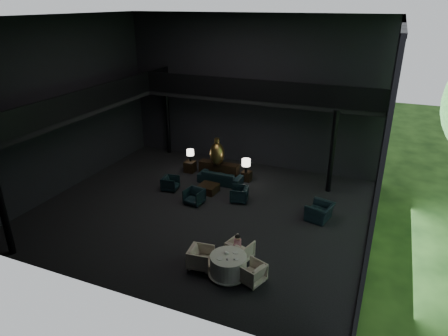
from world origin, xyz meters
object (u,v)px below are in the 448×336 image
at_px(lounge_armchair_west, 170,183).
at_px(window_armchair, 320,209).
at_px(side_table_left, 190,167).
at_px(table_lamp_left, 190,153).
at_px(lounge_armchair_east, 239,193).
at_px(dining_chair_north, 240,248).
at_px(lounge_armchair_south, 194,196).
at_px(table_lamp_right, 246,163).
at_px(bronze_urn, 217,153).
at_px(dining_chair_west, 201,256).
at_px(child, 238,242).
at_px(dining_table, 228,267).
at_px(coffee_table, 208,188).
at_px(sofa, 220,174).
at_px(dining_chair_east, 252,272).
at_px(console, 219,169).
at_px(side_table_right, 247,176).

bearing_deg(lounge_armchair_west, window_armchair, -98.50).
xyz_separation_m(side_table_left, table_lamp_left, (0.00, 0.09, 0.76)).
bearing_deg(lounge_armchair_east, dining_chair_north, 8.84).
distance_m(table_lamp_left, window_armchair, 7.79).
relative_size(table_lamp_left, lounge_armchair_south, 0.79).
distance_m(table_lamp_right, dining_chair_north, 6.65).
height_order(bronze_urn, dining_chair_west, bronze_urn).
height_order(table_lamp_right, child, table_lamp_right).
bearing_deg(child, side_table_left, -50.99).
height_order(bronze_urn, dining_table, bronze_urn).
height_order(window_armchair, coffee_table, window_armchair).
height_order(window_armchair, child, child).
xyz_separation_m(sofa, lounge_armchair_east, (1.58, -1.52, -0.06)).
relative_size(dining_chair_east, child, 1.37).
relative_size(table_lamp_left, dining_chair_east, 0.84).
bearing_deg(console, lounge_armchair_south, -85.58).
bearing_deg(lounge_armchair_east, bronze_urn, -149.33).
relative_size(lounge_armchair_south, coffee_table, 0.95).
distance_m(side_table_left, window_armchair, 7.75).
xyz_separation_m(lounge_armchair_east, lounge_armchair_south, (-1.78, -1.01, 0.01)).
bearing_deg(dining_chair_east, lounge_armchair_west, -109.77).
relative_size(dining_chair_north, dining_chair_east, 1.12).
relative_size(table_lamp_left, window_armchair, 0.57).
bearing_deg(lounge_armchair_south, window_armchair, 16.01).
bearing_deg(table_lamp_left, dining_chair_north, -50.73).
bearing_deg(console, dining_chair_east, -59.63).
bearing_deg(console, coffee_table, -80.71).
relative_size(window_armchair, coffee_table, 1.33).
distance_m(console, lounge_armchair_south, 3.44).
relative_size(lounge_armchair_west, coffee_table, 0.85).
distance_m(console, lounge_armchair_west, 2.96).
xyz_separation_m(window_armchair, coffee_table, (-5.41, 0.54, -0.31)).
bearing_deg(sofa, lounge_armchair_east, 136.81).
xyz_separation_m(console, dining_chair_north, (3.65, -6.57, 0.09)).
relative_size(side_table_right, lounge_armchair_east, 0.62).
height_order(bronze_urn, sofa, bronze_urn).
height_order(console, dining_chair_west, dining_chair_west).
bearing_deg(bronze_urn, dining_table, -63.76).
bearing_deg(dining_chair_east, sofa, -128.63).
bearing_deg(table_lamp_right, console, 170.39).
height_order(lounge_armchair_west, dining_chair_north, dining_chair_north).
relative_size(side_table_right, dining_chair_west, 0.59).
xyz_separation_m(lounge_armchair_south, coffee_table, (0.08, 1.32, -0.22)).
bearing_deg(sofa, dining_chair_east, 121.43).
xyz_separation_m(bronze_urn, table_lamp_right, (1.60, -0.04, -0.27)).
distance_m(table_lamp_right, child, 6.66).
bearing_deg(dining_chair_north, bronze_urn, -44.70).
distance_m(side_table_left, dining_chair_east, 9.53).
relative_size(lounge_armchair_east, dining_chair_west, 0.95).
distance_m(lounge_armchair_south, dining_chair_west, 4.69).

